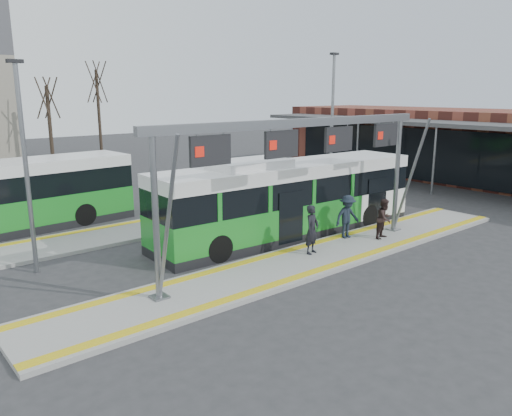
{
  "coord_description": "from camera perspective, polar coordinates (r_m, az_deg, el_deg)",
  "views": [
    {
      "loc": [
        -13.33,
        -12.48,
        6.28
      ],
      "look_at": [
        -0.4,
        3.0,
        1.57
      ],
      "focal_mm": 35.0,
      "sensor_mm": 36.0,
      "label": 1
    }
  ],
  "objects": [
    {
      "name": "ground",
      "position": [
        19.31,
        6.67,
        -5.92
      ],
      "size": [
        120.0,
        120.0,
        0.0
      ],
      "primitive_type": "plane",
      "color": "#2D2D30",
      "rests_on": "ground"
    },
    {
      "name": "platform_main",
      "position": [
        19.29,
        6.68,
        -5.71
      ],
      "size": [
        22.0,
        3.0,
        0.15
      ],
      "primitive_type": "cube",
      "color": "gray",
      "rests_on": "ground"
    },
    {
      "name": "platform_second",
      "position": [
        23.34,
        -14.83,
        -2.71
      ],
      "size": [
        20.0,
        3.0,
        0.15
      ],
      "primitive_type": "cube",
      "color": "gray",
      "rests_on": "ground"
    },
    {
      "name": "tactile_main",
      "position": [
        19.26,
        6.68,
        -5.47
      ],
      "size": [
        22.0,
        2.65,
        0.02
      ],
      "color": "gold",
      "rests_on": "platform_main"
    },
    {
      "name": "tactile_second",
      "position": [
        24.34,
        -16.0,
        -1.93
      ],
      "size": [
        20.0,
        0.35,
        0.02
      ],
      "color": "gold",
      "rests_on": "platform_second"
    },
    {
      "name": "gantry",
      "position": [
        18.29,
        5.69,
        6.87
      ],
      "size": [
        13.0,
        1.68,
        5.2
      ],
      "color": "slate",
      "rests_on": "platform_main"
    },
    {
      "name": "station_building",
      "position": [
        39.01,
        25.05,
        6.42
      ],
      "size": [
        11.5,
        32.0,
        5.0
      ],
      "color": "brown",
      "rests_on": "ground"
    },
    {
      "name": "hero_bus",
      "position": [
        22.12,
        3.75,
        0.99
      ],
      "size": [
        13.07,
        3.38,
        3.56
      ],
      "rotation": [
        0.0,
        0.0,
        -0.05
      ],
      "color": "black",
      "rests_on": "ground"
    },
    {
      "name": "passenger_a",
      "position": [
        19.34,
        6.42,
        -2.46
      ],
      "size": [
        0.79,
        0.62,
        1.91
      ],
      "primitive_type": "imported",
      "rotation": [
        0.0,
        0.0,
        0.27
      ],
      "color": "black",
      "rests_on": "platform_main"
    },
    {
      "name": "passenger_b",
      "position": [
        21.93,
        14.47,
        -1.18
      ],
      "size": [
        0.95,
        0.8,
        1.72
      ],
      "primitive_type": "imported",
      "rotation": [
        0.0,
        0.0,
        0.2
      ],
      "color": "#2C1E1D",
      "rests_on": "platform_main"
    },
    {
      "name": "passenger_c",
      "position": [
        21.63,
        10.39,
        -0.97
      ],
      "size": [
        1.3,
        0.88,
        1.86
      ],
      "primitive_type": "imported",
      "rotation": [
        0.0,
        0.0,
        -0.16
      ],
      "color": "black",
      "rests_on": "platform_main"
    },
    {
      "name": "tree_left",
      "position": [
        41.51,
        -22.74,
        11.46
      ],
      "size": [
        1.4,
        1.4,
        7.62
      ],
      "color": "#382B21",
      "rests_on": "ground"
    },
    {
      "name": "tree_mid",
      "position": [
        50.13,
        -17.74,
        13.5
      ],
      "size": [
        1.4,
        1.4,
        9.38
      ],
      "color": "#382B21",
      "rests_on": "ground"
    },
    {
      "name": "lamp_west",
      "position": [
        18.64,
        -24.84,
        4.58
      ],
      "size": [
        0.5,
        0.25,
        7.3
      ],
      "color": "slate",
      "rests_on": "ground"
    },
    {
      "name": "lamp_east",
      "position": [
        29.02,
        8.68,
        9.35
      ],
      "size": [
        0.5,
        0.25,
        8.38
      ],
      "color": "slate",
      "rests_on": "ground"
    }
  ]
}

